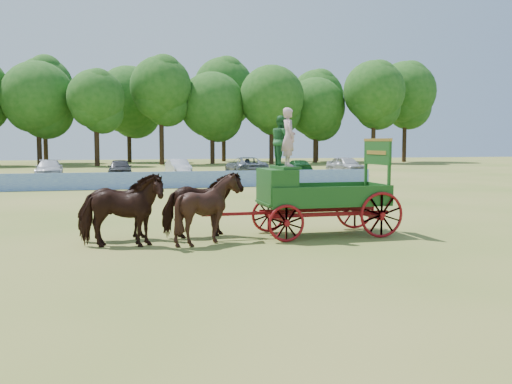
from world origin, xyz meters
name	(u,v)px	position (x,y,z in m)	size (l,w,h in m)	color
ground	(277,230)	(0.00, 0.00, 0.00)	(160.00, 160.00, 0.00)	olive
horse_lead_left	(121,211)	(-5.03, -1.93, 1.00)	(1.07, 2.36, 1.99)	black
horse_lead_right	(120,207)	(-5.03, -0.83, 1.00)	(1.07, 2.36, 1.99)	black
horse_wheel_left	(208,209)	(-2.63, -1.93, 1.00)	(1.61, 1.81, 1.99)	black
horse_wheel_right	(202,205)	(-2.63, -0.83, 1.00)	(1.07, 2.36, 1.99)	black
farm_dray	(300,182)	(0.31, -1.37, 1.67)	(6.00, 2.00, 3.88)	maroon
sponsor_banner	(179,180)	(-1.00, 18.00, 0.53)	(26.00, 0.08, 1.05)	blue
parked_cars	(126,168)	(-3.88, 29.91, 0.76)	(43.81, 7.45, 1.64)	silver
treeline	(111,93)	(-4.61, 60.21, 9.27)	(90.03, 23.93, 15.52)	#382314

